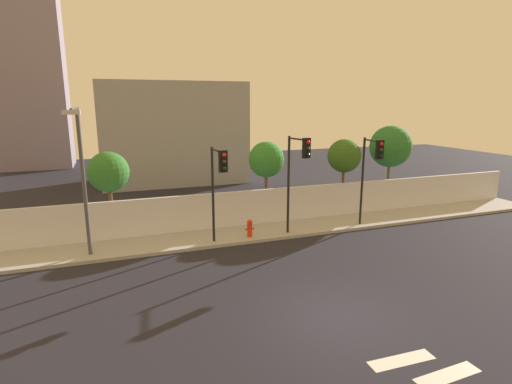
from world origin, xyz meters
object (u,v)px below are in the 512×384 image
object	(u,v)px
fire_hydrant	(250,227)
traffic_light_center	(218,176)
roadside_tree_midright	(344,156)
street_lamp_curbside	(82,170)
traffic_light_right	(372,163)
roadside_tree_rightmost	(390,147)
roadside_tree_leftmost	(108,172)
traffic_light_left	(298,165)
roadside_tree_midleft	(266,160)

from	to	relation	value
fire_hydrant	traffic_light_center	bearing A→B (deg)	-154.28
roadside_tree_midright	street_lamp_curbside	bearing A→B (deg)	-166.47
traffic_light_right	roadside_tree_rightmost	world-z (taller)	roadside_tree_rightmost
traffic_light_center	roadside_tree_midright	world-z (taller)	traffic_light_center
fire_hydrant	roadside_tree_leftmost	bearing A→B (deg)	151.31
traffic_light_left	roadside_tree_leftmost	xyz separation A→B (m)	(-8.24, 4.03, -0.53)
traffic_light_right	fire_hydrant	distance (m)	6.75
fire_hydrant	roadside_tree_rightmost	size ratio (longest dim) A/B	0.17
fire_hydrant	roadside_tree_midright	world-z (taller)	roadside_tree_midright
street_lamp_curbside	roadside_tree_midright	bearing A→B (deg)	13.53
roadside_tree_leftmost	roadside_tree_midleft	size ratio (longest dim) A/B	0.95
traffic_light_left	traffic_light_right	distance (m)	3.94
traffic_light_left	street_lamp_curbside	xyz separation A→B (m)	(-9.19, 0.62, 0.17)
traffic_light_left	traffic_light_center	world-z (taller)	traffic_light_left
traffic_light_right	roadside_tree_midleft	bearing A→B (deg)	133.22
traffic_light_right	roadside_tree_midright	xyz separation A→B (m)	(1.08, 4.16, -0.22)
roadside_tree_midleft	roadside_tree_midright	size ratio (longest dim) A/B	1.00
traffic_light_left	roadside_tree_leftmost	bearing A→B (deg)	153.90
traffic_light_center	traffic_light_right	distance (m)	7.75
roadside_tree_midleft	fire_hydrant	bearing A→B (deg)	-122.71
street_lamp_curbside	roadside_tree_midright	distance (m)	14.62
roadside_tree_rightmost	roadside_tree_midright	bearing A→B (deg)	180.00
roadside_tree_rightmost	street_lamp_curbside	bearing A→B (deg)	-168.95
roadside_tree_midleft	roadside_tree_leftmost	bearing A→B (deg)	-180.00
street_lamp_curbside	fire_hydrant	size ratio (longest dim) A/B	7.12
traffic_light_right	fire_hydrant	xyz separation A→B (m)	(-6.06, 0.81, -2.87)
roadside_tree_midleft	traffic_light_center	bearing A→B (deg)	-132.69
fire_hydrant	roadside_tree_leftmost	world-z (taller)	roadside_tree_leftmost
fire_hydrant	street_lamp_curbside	bearing A→B (deg)	-179.43
traffic_light_center	fire_hydrant	distance (m)	3.32
fire_hydrant	roadside_tree_rightmost	bearing A→B (deg)	17.79
street_lamp_curbside	roadside_tree_rightmost	size ratio (longest dim) A/B	1.21
street_lamp_curbside	roadside_tree_midright	size ratio (longest dim) A/B	1.42
roadside_tree_midright	traffic_light_right	bearing A→B (deg)	-104.53
traffic_light_center	street_lamp_curbside	size ratio (longest dim) A/B	0.72
traffic_light_left	roadside_tree_rightmost	bearing A→B (deg)	25.91
street_lamp_curbside	roadside_tree_leftmost	size ratio (longest dim) A/B	1.48
fire_hydrant	roadside_tree_midright	distance (m)	8.32
traffic_light_center	street_lamp_curbside	world-z (taller)	street_lamp_curbside
roadside_tree_midleft	roadside_tree_rightmost	xyz separation A→B (m)	(8.28, -0.00, 0.43)
traffic_light_left	roadside_tree_midleft	bearing A→B (deg)	89.60
traffic_light_left	roadside_tree_rightmost	size ratio (longest dim) A/B	0.94
traffic_light_center	roadside_tree_midleft	xyz separation A→B (m)	(3.84, 4.16, -0.07)
street_lamp_curbside	roadside_tree_midleft	xyz separation A→B (m)	(9.22, 3.42, -0.49)
roadside_tree_leftmost	roadside_tree_rightmost	xyz separation A→B (m)	(16.54, 0.00, 0.64)
street_lamp_curbside	traffic_light_left	bearing A→B (deg)	-3.85
roadside_tree_midright	roadside_tree_leftmost	bearing A→B (deg)	-180.00
roadside_tree_rightmost	traffic_light_center	bearing A→B (deg)	-161.05
traffic_light_right	street_lamp_curbside	world-z (taller)	street_lamp_curbside
roadside_tree_rightmost	roadside_tree_leftmost	bearing A→B (deg)	-180.00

